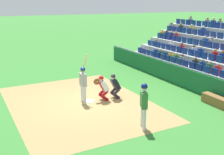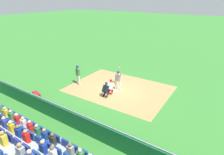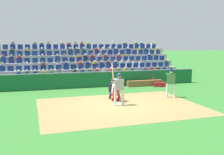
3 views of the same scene
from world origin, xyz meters
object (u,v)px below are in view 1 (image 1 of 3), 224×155
object	(u,v)px
home_plate_marker	(89,101)
catcher_crouching	(103,86)
batter_at_plate	(83,80)
home_plate_umpire	(115,85)
on_deck_batter	(144,101)

from	to	relation	value
home_plate_marker	catcher_crouching	size ratio (longest dim) A/B	0.35
batter_at_plate	home_plate_umpire	world-z (taller)	batter_at_plate
home_plate_marker	catcher_crouching	world-z (taller)	catcher_crouching
home_plate_marker	catcher_crouching	bearing A→B (deg)	-100.25
home_plate_marker	catcher_crouching	xyz separation A→B (m)	(-0.12, -0.66, 0.69)
catcher_crouching	home_plate_umpire	bearing A→B (deg)	-90.20
home_plate_marker	home_plate_umpire	bearing A→B (deg)	-95.27
home_plate_marker	batter_at_plate	distance (m)	1.11
on_deck_batter	catcher_crouching	bearing A→B (deg)	1.28
on_deck_batter	batter_at_plate	bearing A→B (deg)	15.54
home_plate_umpire	on_deck_batter	size ratio (longest dim) A/B	0.71
batter_at_plate	catcher_crouching	xyz separation A→B (m)	(-0.13, -0.94, -0.38)
catcher_crouching	home_plate_umpire	size ratio (longest dim) A/B	1.00
catcher_crouching	on_deck_batter	bearing A→B (deg)	-178.72
home_plate_marker	batter_at_plate	xyz separation A→B (m)	(0.01, 0.28, 1.07)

